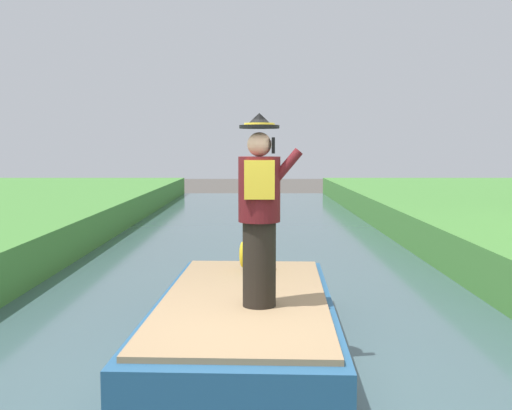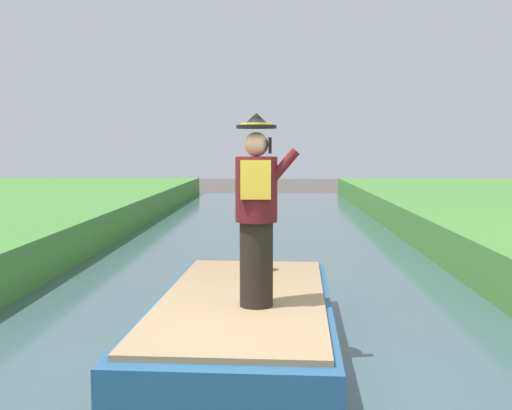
{
  "view_description": "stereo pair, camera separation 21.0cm",
  "coord_description": "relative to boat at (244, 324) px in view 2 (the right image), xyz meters",
  "views": [
    {
      "loc": [
        0.11,
        -5.19,
        2.23
      ],
      "look_at": [
        0.11,
        1.5,
        1.61
      ],
      "focal_mm": 43.09,
      "sensor_mm": 36.0,
      "label": 1
    },
    {
      "loc": [
        0.32,
        -5.19,
        2.23
      ],
      "look_at": [
        0.11,
        1.5,
        1.61
      ],
      "focal_mm": 43.09,
      "sensor_mm": 36.0,
      "label": 2
    }
  ],
  "objects": [
    {
      "name": "person_pirate",
      "position": [
        0.15,
        -0.44,
        1.23
      ],
      "size": [
        0.61,
        0.42,
        1.85
      ],
      "rotation": [
        0.0,
        0.0,
        0.17
      ],
      "color": "black",
      "rests_on": "boat"
    },
    {
      "name": "canal_water",
      "position": [
        0.0,
        -1.07,
        -0.35
      ],
      "size": [
        6.6,
        48.0,
        0.1
      ],
      "primitive_type": "cube",
      "color": "#3D565B",
      "rests_on": "ground"
    },
    {
      "name": "boat",
      "position": [
        0.0,
        0.0,
        0.0
      ],
      "size": [
        1.97,
        4.27,
        0.61
      ],
      "color": "#23517A",
      "rests_on": "canal_water"
    },
    {
      "name": "parrot_plush",
      "position": [
        0.08,
        1.29,
        0.55
      ],
      "size": [
        0.36,
        0.35,
        0.57
      ],
      "color": "green",
      "rests_on": "boat"
    },
    {
      "name": "ground_plane",
      "position": [
        0.0,
        -1.07,
        -0.4
      ],
      "size": [
        80.0,
        80.0,
        0.0
      ],
      "primitive_type": "plane",
      "color": "#4C4742"
    }
  ]
}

